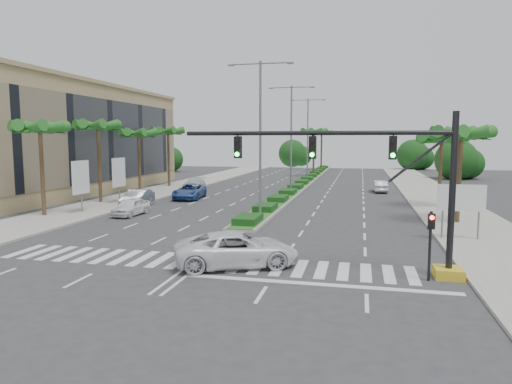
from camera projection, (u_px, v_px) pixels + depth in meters
ground at (199, 262)px, 22.46m from camera, size 160.00×160.00×0.00m
footpath_right at (451, 211)px, 38.43m from camera, size 6.00×120.00×0.15m
footpath_left at (124, 200)px, 45.21m from camera, size 6.00×120.00×0.15m
median at (306, 181)px, 66.02m from camera, size 2.20×75.00×0.20m
median_grass at (306, 180)px, 66.01m from camera, size 1.80×75.00×0.04m
building at (64, 140)px, 52.76m from camera, size 12.00×36.00×12.00m
signal_gantry at (398, 198)px, 20.00m from camera, size 12.60×1.20×7.20m
pedestrian_signal at (431, 234)px, 19.21m from camera, size 0.28×0.36×3.00m
direction_sign at (461, 200)px, 26.91m from camera, size 2.70×0.11×3.40m
billboard_near at (81, 178)px, 36.98m from camera, size 0.18×2.10×4.35m
billboard_far at (119, 173)px, 42.79m from camera, size 0.18×2.10×4.35m
palm_left_near at (40, 131)px, 35.07m from camera, size 4.57×4.68×7.55m
palm_left_mid at (98, 129)px, 42.77m from camera, size 4.57×4.68×7.95m
palm_left_far at (139, 136)px, 50.58m from camera, size 4.57×4.68×7.35m
palm_left_end at (168, 133)px, 58.29m from camera, size 4.57×4.68×7.75m
palm_right_near at (461, 137)px, 32.08m from camera, size 4.57×4.68×7.05m
palm_right_far at (442, 141)px, 39.86m from camera, size 4.57×4.68×6.75m
palm_median_a at (314, 133)px, 74.91m from camera, size 4.57×4.68×8.05m
palm_median_b at (322, 134)px, 89.44m from camera, size 4.57×4.68×8.05m
streetlight_near at (260, 130)px, 35.25m from camera, size 5.10×0.25×12.00m
streetlight_mid at (291, 133)px, 50.74m from camera, size 5.10×0.25×12.00m
streetlight_far at (308, 135)px, 66.24m from camera, size 5.10×0.25×12.00m
car_parked_a at (131, 207)px, 36.47m from camera, size 1.82×4.13×1.38m
car_parked_b at (137, 199)px, 40.82m from camera, size 2.24×4.98×1.59m
car_parked_c at (189, 191)px, 46.79m from camera, size 3.19×5.82×1.54m
car_parked_d at (194, 184)px, 54.73m from camera, size 2.65×5.23×1.45m
car_crossing at (237, 249)px, 21.69m from camera, size 6.48×4.88×1.64m
car_right at (380, 186)px, 52.91m from camera, size 1.81×4.27×1.37m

